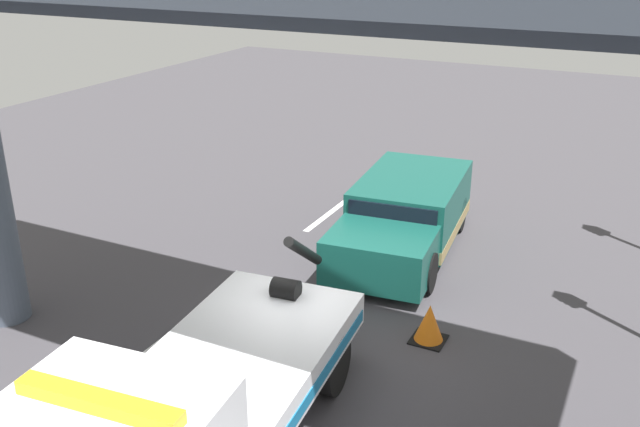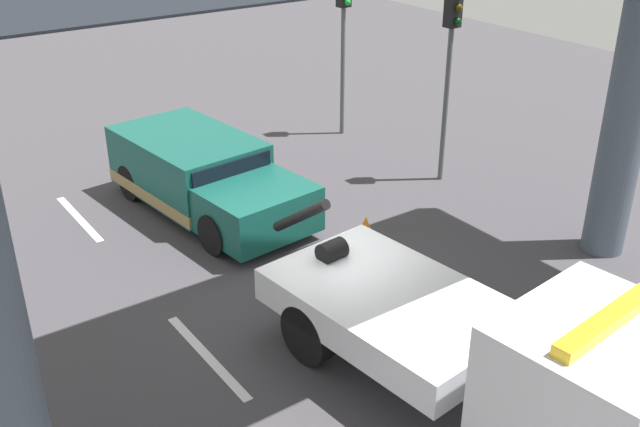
{
  "view_description": "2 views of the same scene",
  "coord_description": "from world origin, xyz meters",
  "px_view_note": "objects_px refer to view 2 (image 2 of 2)",
  "views": [
    {
      "loc": [
        9.19,
        4.84,
        6.78
      ],
      "look_at": [
        -1.86,
        -0.68,
        1.82
      ],
      "focal_mm": 39.12,
      "sensor_mm": 36.0,
      "label": 1
    },
    {
      "loc": [
        8.78,
        -6.54,
        7.23
      ],
      "look_at": [
        -0.02,
        -0.28,
        1.89
      ],
      "focal_mm": 41.31,
      "sensor_mm": 36.0,
      "label": 2
    }
  ],
  "objects_px": {
    "tow_truck_white": "(496,349)",
    "traffic_light_near": "(344,19)",
    "towed_van_green": "(203,176)",
    "traffic_light_far": "(451,43)",
    "traffic_cone_orange": "(365,233)"
  },
  "relations": [
    {
      "from": "tow_truck_white",
      "to": "traffic_light_near",
      "type": "height_order",
      "value": "traffic_light_near"
    },
    {
      "from": "tow_truck_white",
      "to": "traffic_light_near",
      "type": "distance_m",
      "value": 12.03
    },
    {
      "from": "tow_truck_white",
      "to": "towed_van_green",
      "type": "distance_m",
      "value": 8.44
    },
    {
      "from": "towed_van_green",
      "to": "traffic_light_far",
      "type": "height_order",
      "value": "traffic_light_far"
    },
    {
      "from": "towed_van_green",
      "to": "tow_truck_white",
      "type": "bearing_deg",
      "value": 0.57
    },
    {
      "from": "traffic_light_near",
      "to": "traffic_cone_orange",
      "type": "height_order",
      "value": "traffic_light_near"
    },
    {
      "from": "tow_truck_white",
      "to": "traffic_light_far",
      "type": "height_order",
      "value": "traffic_light_far"
    },
    {
      "from": "towed_van_green",
      "to": "traffic_light_far",
      "type": "distance_m",
      "value": 6.32
    },
    {
      "from": "traffic_light_near",
      "to": "traffic_cone_orange",
      "type": "relative_size",
      "value": 6.18
    },
    {
      "from": "tow_truck_white",
      "to": "towed_van_green",
      "type": "xyz_separation_m",
      "value": [
        -8.43,
        -0.08,
        -0.42
      ]
    },
    {
      "from": "traffic_light_far",
      "to": "traffic_cone_orange",
      "type": "xyz_separation_m",
      "value": [
        1.67,
        -3.69,
        -2.99
      ]
    },
    {
      "from": "traffic_light_near",
      "to": "tow_truck_white",
      "type": "bearing_deg",
      "value": -26.99
    },
    {
      "from": "tow_truck_white",
      "to": "traffic_light_near",
      "type": "xyz_separation_m",
      "value": [
        -10.56,
        5.38,
        2.02
      ]
    },
    {
      "from": "tow_truck_white",
      "to": "towed_van_green",
      "type": "height_order",
      "value": "tow_truck_white"
    },
    {
      "from": "traffic_light_near",
      "to": "traffic_light_far",
      "type": "distance_m",
      "value": 4.0
    }
  ]
}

